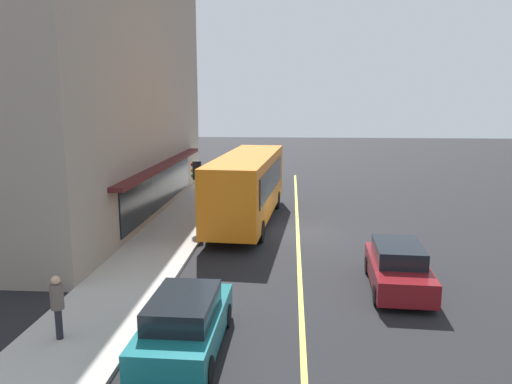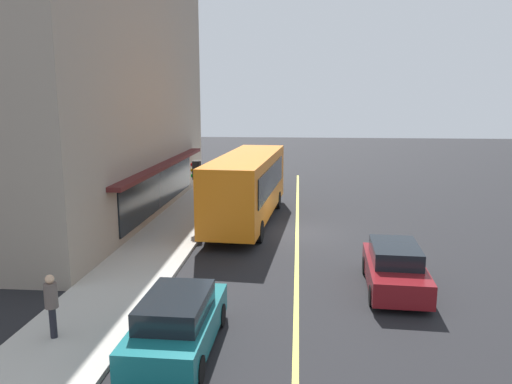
{
  "view_description": "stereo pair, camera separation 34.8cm",
  "coord_description": "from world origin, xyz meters",
  "views": [
    {
      "loc": [
        -22.82,
        0.37,
        6.25
      ],
      "look_at": [
        1.8,
        2.13,
        1.6
      ],
      "focal_mm": 34.51,
      "sensor_mm": 36.0,
      "label": 1
    },
    {
      "loc": [
        -22.79,
        0.02,
        6.25
      ],
      "look_at": [
        1.8,
        2.13,
        1.6
      ],
      "focal_mm": 34.51,
      "sensor_mm": 36.0,
      "label": 2
    }
  ],
  "objects": [
    {
      "name": "bus",
      "position": [
        1.84,
        2.55,
        1.99
      ],
      "size": [
        11.28,
        3.31,
        3.5
      ],
      "color": "orange",
      "rests_on": "ground"
    },
    {
      "name": "storefront_building",
      "position": [
        3.2,
        11.82,
        7.63
      ],
      "size": [
        22.37,
        9.39,
        15.27
      ],
      "color": "gray",
      "rests_on": "ground"
    },
    {
      "name": "sidewalk",
      "position": [
        0.0,
        5.89,
        0.07
      ],
      "size": [
        80.0,
        3.08,
        0.15
      ],
      "primitive_type": "cube",
      "color": "#B2ADA3",
      "rests_on": "ground"
    },
    {
      "name": "car_teal",
      "position": [
        -11.51,
        2.97,
        0.74
      ],
      "size": [
        4.33,
        1.93,
        1.52
      ],
      "color": "#14666B",
      "rests_on": "ground"
    },
    {
      "name": "lane_centre_stripe",
      "position": [
        0.0,
        0.0,
        0.0
      ],
      "size": [
        36.0,
        0.16,
        0.01
      ],
      "primitive_type": "cube",
      "color": "#D8D14C",
      "rests_on": "ground"
    },
    {
      "name": "pedestrian_waiting",
      "position": [
        -11.39,
        6.29,
        1.18
      ],
      "size": [
        0.34,
        0.34,
        1.71
      ],
      "color": "black",
      "rests_on": "sidewalk"
    },
    {
      "name": "car_maroon",
      "position": [
        -6.88,
        -3.25,
        0.74
      ],
      "size": [
        4.39,
        2.05,
        1.52
      ],
      "color": "maroon",
      "rests_on": "ground"
    },
    {
      "name": "traffic_light",
      "position": [
        0.35,
        4.88,
        2.53
      ],
      "size": [
        0.3,
        0.52,
        3.2
      ],
      "color": "#2D2D33",
      "rests_on": "sidewalk"
    },
    {
      "name": "ground",
      "position": [
        0.0,
        0.0,
        0.0
      ],
      "size": [
        120.0,
        120.0,
        0.0
      ],
      "primitive_type": "plane",
      "color": "black"
    },
    {
      "name": "car_silver",
      "position": [
        11.18,
        3.19,
        0.74
      ],
      "size": [
        4.37,
        2.0,
        1.52
      ],
      "color": "#B7BABF",
      "rests_on": "ground"
    }
  ]
}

